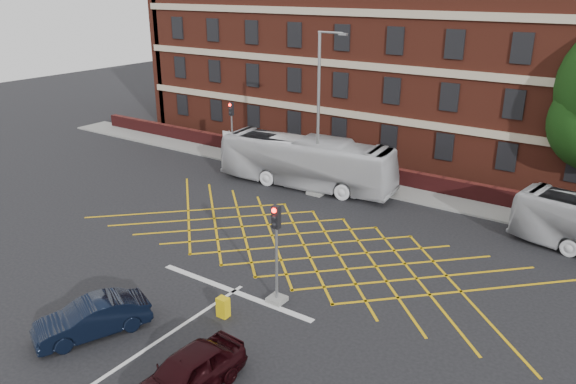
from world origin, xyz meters
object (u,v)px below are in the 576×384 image
Objects in this scene: car_maroon at (187,373)px; traffic_light_near at (277,263)px; bus_left at (306,162)px; street_lamp at (319,140)px; traffic_light_far at (232,136)px; utility_cabinet at (223,307)px; car_navy at (92,318)px; direction_signs at (229,142)px.

traffic_light_near is at bearing 102.28° from car_maroon.
bus_left is 2.47m from street_lamp.
bus_left is 2.72× the size of traffic_light_far.
street_lamp is 14.73m from utility_cabinet.
traffic_light_near reaches higher than car_maroon.
bus_left is at bearing -13.36° from traffic_light_far.
traffic_light_near is at bearing 62.22° from utility_cabinet.
bus_left reaches higher than utility_cabinet.
bus_left is 18.50m from car_navy.
utility_cabinet is (5.58, -14.66, -1.21)m from bus_left.
bus_left is 2.75× the size of car_maroon.
utility_cabinet is (3.23, 3.66, -0.28)m from car_navy.
traffic_light_far reaches higher than direction_signs.
utility_cabinet is (13.46, -16.32, -0.97)m from direction_signs.
bus_left is at bearing 148.44° from street_lamp.
bus_left is at bearing -11.84° from direction_signs.
bus_left reaches higher than car_maroon.
traffic_light_near is at bearing -44.36° from direction_signs.
traffic_light_near is (6.68, -12.58, 0.15)m from bus_left.
car_maroon is (7.51, -18.64, -0.90)m from bus_left.
utility_cabinet is at bearing -117.78° from traffic_light_near.
traffic_light_far is at bearing 163.53° from street_lamp.
bus_left is at bearing 116.38° from car_maroon.
street_lamp reaches higher than traffic_light_near.
car_navy is at bearing -126.98° from traffic_light_near.
car_navy is at bearing -179.03° from car_maroon.
traffic_light_near is (4.33, 5.75, 1.08)m from car_navy.
car_maroon is at bearing 19.06° from car_navy.
traffic_light_far is at bearing 45.83° from direction_signs.
street_lamp reaches higher than bus_left.
bus_left reaches higher than car_navy.
street_lamp reaches higher than car_maroon.
direction_signs is at bearing 139.62° from car_navy.
direction_signs is 2.67× the size of utility_cabinet.
traffic_light_far is 0.46m from direction_signs.
bus_left is 2.72× the size of traffic_light_near.
car_navy is at bearing -63.50° from traffic_light_far.
direction_signs is (-9.29, 2.52, -2.08)m from street_lamp.
utility_cabinet is at bearing 71.10° from car_navy.
street_lamp reaches higher than utility_cabinet.
street_lamp is at bearing -15.16° from direction_signs.
street_lamp is (1.41, -0.86, 1.84)m from bus_left.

